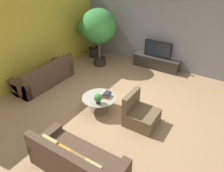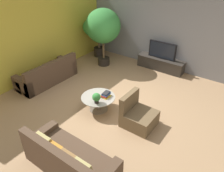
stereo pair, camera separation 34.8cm
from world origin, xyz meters
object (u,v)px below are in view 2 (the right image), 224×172
Objects in this scene: coffee_table at (98,101)px; potted_palm_tall at (98,28)px; media_console at (161,63)px; armchair_wicker at (138,116)px; couch_near_entry at (69,160)px; potted_plant_tabletop at (96,97)px; couch_by_wall at (48,75)px; television at (162,50)px; potted_palm_corner at (103,27)px.

coffee_table is 0.57× the size of potted_palm_tall.
media_console is 3.47m from armchair_wicker.
couch_near_entry is at bearing -56.79° from potted_palm_tall.
potted_plant_tabletop is (2.61, -3.32, -0.62)m from potted_palm_tall.
armchair_wicker is (0.39, 2.08, -0.02)m from couch_near_entry.
couch_by_wall is 7.14× the size of potted_plant_tabletop.
armchair_wicker reaches higher than potted_plant_tabletop.
potted_plant_tabletop is at bearing -92.47° from television.
couch_near_entry is 2.11m from armchair_wicker.
television is at bearing 25.11° from potted_palm_corner.
media_console is 0.90× the size of couch_near_entry.
armchair_wicker reaches higher than couch_near_entry.
media_console is at bearing 139.91° from couch_by_wall.
potted_palm_tall is at bearing 51.24° from armchair_wicker.
potted_plant_tabletop reaches higher than coffee_table.
media_console is 2.61m from potted_palm_corner.
potted_plant_tabletop is (-0.16, -3.70, 0.37)m from media_console.
television is at bearing 7.86° from potted_palm_tall.
media_console is 0.54m from television.
potted_palm_tall is (-3.69, 2.96, 0.96)m from armchair_wicker.
couch_by_wall is (-2.74, -3.25, -0.49)m from television.
armchair_wicker is at bearing 18.10° from potted_plant_tabletop.
media_console is at bearing 84.90° from coffee_table.
couch_by_wall is 1.06× the size of couch_near_entry.
couch_near_entry is 6.09m from potted_palm_tall.
television reaches higher than media_console.
media_console is at bearing -84.43° from couch_near_entry.
armchair_wicker is (0.92, -3.35, 0.03)m from media_console.
couch_by_wall is 3.92m from couch_near_entry.
potted_palm_corner is at bearing 51.32° from armchair_wicker.
coffee_table is 0.43× the size of potted_palm_corner.
coffee_table is at bearing 121.17° from potted_plant_tabletop.
potted_palm_tall is at bearing -172.11° from media_console.
armchair_wicker reaches higher than couch_by_wall.
television reaches higher than couch_by_wall.
couch_near_entry is at bearing -66.95° from coffee_table.
potted_palm_tall reaches higher than armchair_wicker.
television is 2.83m from potted_palm_tall.
television is 0.53× the size of couch_near_entry.
coffee_table is 0.45× the size of couch_by_wall.
potted_plant_tabletop is (-0.16, -3.70, -0.17)m from television.
coffee_table is 1.12× the size of armchair_wicker.
couch_by_wall is at bearing 88.55° from armchair_wicker.
potted_palm_tall is (-0.03, 2.87, 0.94)m from couch_by_wall.
couch_by_wall is (-2.74, -3.25, 0.04)m from media_console.
coffee_table is (-0.31, -3.45, 0.06)m from media_console.
couch_near_entry is at bearing 169.28° from armchair_wicker.
television is at bearing -84.42° from couch_near_entry.
armchair_wicker reaches higher than media_console.
potted_palm_tall is (-2.77, -0.38, 0.98)m from media_console.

